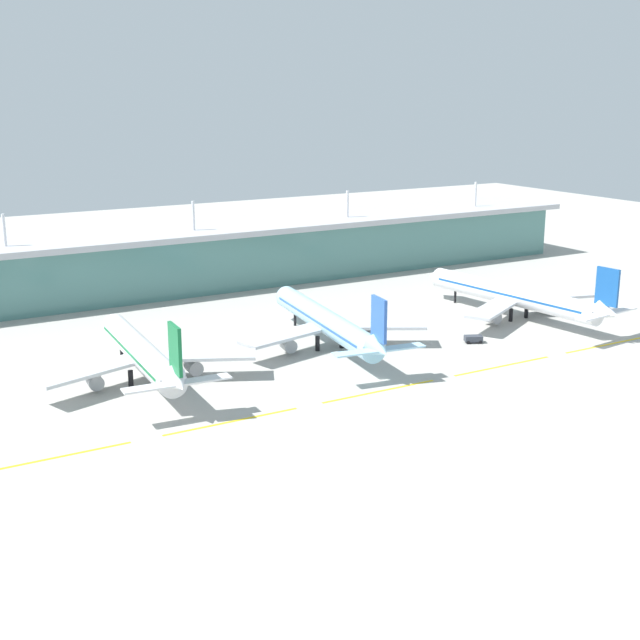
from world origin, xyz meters
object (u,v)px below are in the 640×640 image
object	(u,v)px
airliner_far	(515,296)
pushback_tug	(473,339)
airliner_middle	(327,322)
airliner_near	(143,354)

from	to	relation	value
airliner_far	pushback_tug	bearing A→B (deg)	-153.10
airliner_middle	airliner_far	bearing A→B (deg)	-1.88
airliner_near	airliner_middle	bearing A→B (deg)	2.81
airliner_far	pushback_tug	xyz separation A→B (m)	(-25.39, -12.88, -5.35)
airliner_far	pushback_tug	world-z (taller)	airliner_far
airliner_near	airliner_far	distance (m)	106.70
airliner_near	airliner_middle	world-z (taller)	same
airliner_middle	airliner_near	bearing A→B (deg)	-177.19
airliner_near	pushback_tug	size ratio (longest dim) A/B	11.71
pushback_tug	airliner_near	bearing A→B (deg)	171.27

